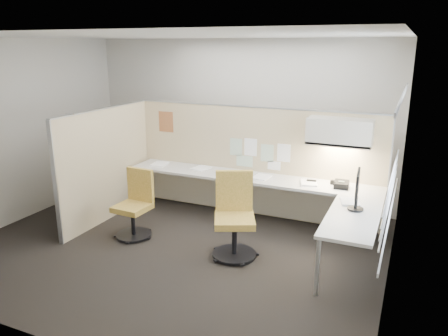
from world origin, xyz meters
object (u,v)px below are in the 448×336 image
at_px(monitor, 357,188).
at_px(phone, 341,185).
at_px(chair_left, 135,206).
at_px(chair_right, 234,218).
at_px(desk, 267,190).

height_order(monitor, phone, monitor).
xyz_separation_m(monitor, phone, (-0.31, 0.80, -0.23)).
distance_m(chair_left, chair_right, 1.54).
relative_size(desk, chair_right, 3.65).
height_order(chair_left, chair_right, chair_right).
distance_m(chair_left, monitor, 3.08).
bearing_deg(desk, chair_right, -95.46).
bearing_deg(monitor, chair_right, 99.11).
bearing_deg(desk, phone, 7.06).
relative_size(chair_left, chair_right, 0.88).
relative_size(chair_left, monitor, 1.98).
height_order(chair_left, monitor, monitor).
distance_m(desk, chair_right, 1.03).
distance_m(chair_right, phone, 1.66).
relative_size(chair_right, monitor, 2.24).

